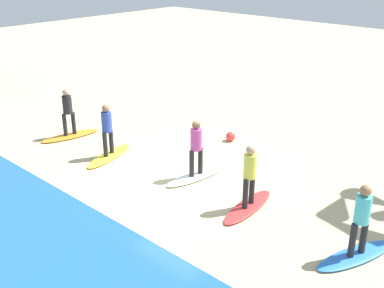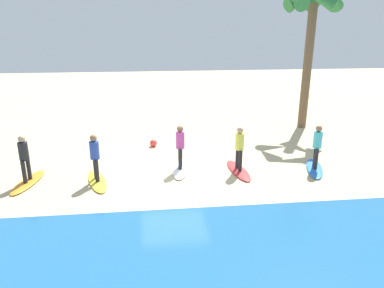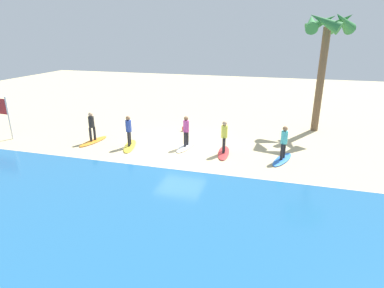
# 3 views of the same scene
# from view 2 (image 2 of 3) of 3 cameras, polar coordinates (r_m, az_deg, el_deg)

# --- Properties ---
(ground_plane) EXTENTS (60.00, 60.00, 0.00)m
(ground_plane) POSITION_cam_2_polar(r_m,az_deg,el_deg) (13.54, -3.03, -4.33)
(ground_plane) COLOR #CCB789
(surfboard_blue) EXTENTS (1.21, 2.17, 0.09)m
(surfboard_blue) POSITION_cam_2_polar(r_m,az_deg,el_deg) (14.44, 18.78, -3.65)
(surfboard_blue) COLOR blue
(surfboard_blue) RESTS_ON ground
(surfer_blue) EXTENTS (0.32, 0.44, 1.64)m
(surfer_blue) POSITION_cam_2_polar(r_m,az_deg,el_deg) (14.11, 19.19, 0.09)
(surfer_blue) COLOR #232328
(surfer_blue) RESTS_ON surfboard_blue
(surfboard_red) EXTENTS (0.78, 2.15, 0.09)m
(surfboard_red) POSITION_cam_2_polar(r_m,az_deg,el_deg) (13.60, 7.33, -4.15)
(surfboard_red) COLOR red
(surfboard_red) RESTS_ON ground
(surfer_red) EXTENTS (0.32, 0.46, 1.64)m
(surfer_red) POSITION_cam_2_polar(r_m,az_deg,el_deg) (13.25, 7.51, -0.19)
(surfer_red) COLOR #232328
(surfer_red) RESTS_ON surfboard_red
(surfboard_white) EXTENTS (0.85, 2.16, 0.09)m
(surfboard_white) POSITION_cam_2_polar(r_m,az_deg,el_deg) (13.65, -1.83, -3.91)
(surfboard_white) COLOR white
(surfboard_white) RESTS_ON ground
(surfer_white) EXTENTS (0.32, 0.46, 1.64)m
(surfer_white) POSITION_cam_2_polar(r_m,az_deg,el_deg) (13.30, -1.88, 0.04)
(surfer_white) COLOR #232328
(surfer_white) RESTS_ON surfboard_white
(surfboard_yellow) EXTENTS (1.12, 2.17, 0.09)m
(surfboard_yellow) POSITION_cam_2_polar(r_m,az_deg,el_deg) (13.04, -14.75, -5.65)
(surfboard_yellow) COLOR yellow
(surfboard_yellow) RESTS_ON ground
(surfer_yellow) EXTENTS (0.32, 0.45, 1.64)m
(surfer_yellow) POSITION_cam_2_polar(r_m,az_deg,el_deg) (12.68, -15.12, -1.55)
(surfer_yellow) COLOR #232328
(surfer_yellow) RESTS_ON surfboard_yellow
(surfboard_orange) EXTENTS (0.94, 2.17, 0.09)m
(surfboard_orange) POSITION_cam_2_polar(r_m,az_deg,el_deg) (13.75, -24.47, -5.49)
(surfboard_orange) COLOR orange
(surfboard_orange) RESTS_ON ground
(surfer_orange) EXTENTS (0.32, 0.45, 1.64)m
(surfer_orange) POSITION_cam_2_polar(r_m,az_deg,el_deg) (13.41, -25.02, -1.60)
(surfer_orange) COLOR #232328
(surfer_orange) RESTS_ON surfboard_orange
(palm_tree) EXTENTS (2.88, 3.03, 7.15)m
(palm_tree) POSITION_cam_2_polar(r_m,az_deg,el_deg) (19.50, 18.54, 19.05)
(palm_tree) COLOR brown
(palm_tree) RESTS_ON ground
(beach_ball) EXTENTS (0.32, 0.32, 0.32)m
(beach_ball) POSITION_cam_2_polar(r_m,az_deg,el_deg) (16.25, -6.12, 0.15)
(beach_ball) COLOR #E53838
(beach_ball) RESTS_ON ground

